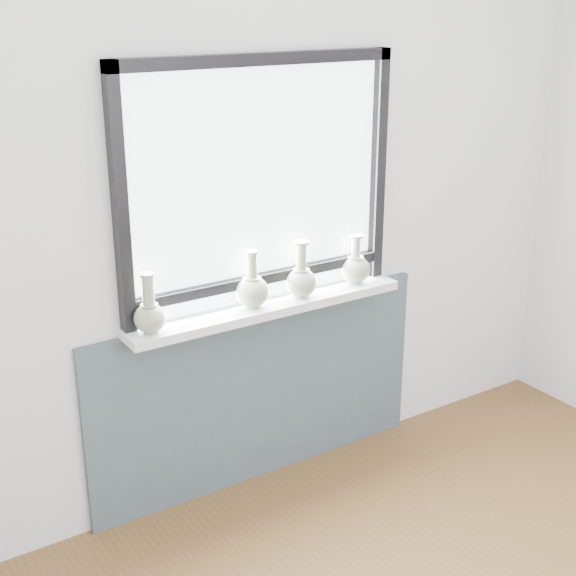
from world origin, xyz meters
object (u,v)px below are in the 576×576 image
vase_a (150,314)px  vase_d (355,267)px  vase_b (252,289)px  vase_c (301,279)px  windowsill (268,307)px

vase_a → vase_d: 1.04m
vase_b → vase_c: (0.25, -0.01, 0.00)m
vase_a → vase_d: vase_a is taller
vase_b → vase_c: vase_c is taller
vase_a → vase_b: size_ratio=0.99×
vase_c → vase_d: 0.31m
vase_b → vase_c: bearing=-2.6°
windowsill → vase_d: bearing=1.0°
windowsill → vase_b: vase_b is taller
windowsill → vase_d: vase_d is taller
vase_c → vase_d: vase_c is taller
vase_b → vase_d: bearing=0.5°
windowsill → vase_a: bearing=-178.3°
windowsill → vase_a: 0.57m
vase_a → vase_b: (0.48, 0.02, 0.00)m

